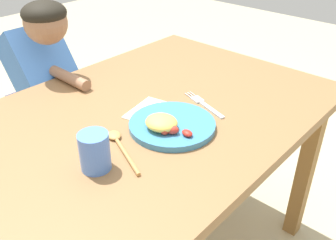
# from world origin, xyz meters

# --- Properties ---
(dining_table) EXTENTS (1.46, 0.88, 0.74)m
(dining_table) POSITION_xyz_m (0.00, 0.00, 0.66)
(dining_table) COLOR olive
(dining_table) RESTS_ON ground_plane
(plate) EXTENTS (0.26, 0.26, 0.06)m
(plate) POSITION_xyz_m (0.06, -0.13, 0.76)
(plate) COLOR teal
(plate) RESTS_ON dining_table
(fork) EXTENTS (0.08, 0.20, 0.01)m
(fork) POSITION_xyz_m (0.25, -0.12, 0.74)
(fork) COLOR silver
(fork) RESTS_ON dining_table
(spoon) EXTENTS (0.11, 0.21, 0.02)m
(spoon) POSITION_xyz_m (-0.10, -0.08, 0.75)
(spoon) COLOR #BE884A
(spoon) RESTS_ON dining_table
(drinking_cup) EXTENTS (0.08, 0.08, 0.10)m
(drinking_cup) POSITION_xyz_m (-0.20, -0.11, 0.79)
(drinking_cup) COLOR #5081E5
(drinking_cup) RESTS_ON dining_table
(person) EXTENTS (0.22, 0.46, 1.03)m
(person) POSITION_xyz_m (0.05, 0.58, 0.55)
(person) COLOR #3A3D63
(person) RESTS_ON ground_plane
(napkin) EXTENTS (0.18, 0.14, 0.00)m
(napkin) POSITION_xyz_m (0.10, -0.01, 0.74)
(napkin) COLOR white
(napkin) RESTS_ON dining_table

